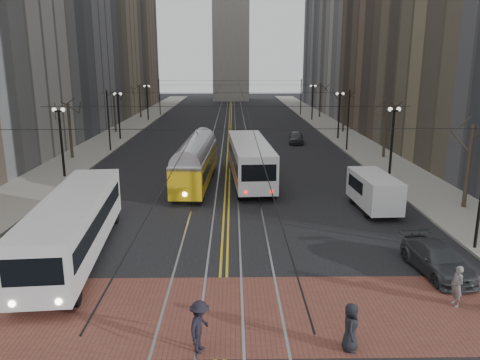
{
  "coord_description": "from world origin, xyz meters",
  "views": [
    {
      "loc": [
        0.46,
        -20.33,
        9.38
      ],
      "look_at": [
        0.84,
        5.1,
        3.0
      ],
      "focal_mm": 35.0,
      "sensor_mm": 36.0,
      "label": 1
    }
  ],
  "objects_px": {
    "sedan_parked": "(437,259)",
    "pedestrian_b": "(457,286)",
    "transit_bus": "(75,228)",
    "rear_bus": "(250,162)",
    "pedestrian_a": "(351,327)",
    "sedan_grey": "(296,137)",
    "pedestrian_d": "(200,326)",
    "streetcar": "(196,166)",
    "cargo_van": "(374,193)"
  },
  "relations": [
    {
      "from": "sedan_parked",
      "to": "pedestrian_d",
      "type": "distance_m",
      "value": 11.99
    },
    {
      "from": "cargo_van",
      "to": "pedestrian_b",
      "type": "distance_m",
      "value": 12.42
    },
    {
      "from": "rear_bus",
      "to": "sedan_parked",
      "type": "relative_size",
      "value": 2.78
    },
    {
      "from": "pedestrian_a",
      "to": "rear_bus",
      "type": "bearing_deg",
      "value": 22.88
    },
    {
      "from": "sedan_parked",
      "to": "pedestrian_d",
      "type": "xyz_separation_m",
      "value": [
        -10.45,
        -5.88,
        0.25
      ]
    },
    {
      "from": "rear_bus",
      "to": "sedan_grey",
      "type": "distance_m",
      "value": 19.73
    },
    {
      "from": "pedestrian_a",
      "to": "transit_bus",
      "type": "bearing_deg",
      "value": 72.39
    },
    {
      "from": "pedestrian_a",
      "to": "pedestrian_d",
      "type": "relative_size",
      "value": 0.93
    },
    {
      "from": "rear_bus",
      "to": "sedan_parked",
      "type": "xyz_separation_m",
      "value": [
        7.98,
        -17.11,
        -0.99
      ]
    },
    {
      "from": "cargo_van",
      "to": "sedan_parked",
      "type": "bearing_deg",
      "value": -91.7
    },
    {
      "from": "cargo_van",
      "to": "pedestrian_b",
      "type": "relative_size",
      "value": 3.23
    },
    {
      "from": "rear_bus",
      "to": "pedestrian_d",
      "type": "xyz_separation_m",
      "value": [
        -2.47,
        -22.99,
        -0.74
      ]
    },
    {
      "from": "transit_bus",
      "to": "pedestrian_d",
      "type": "height_order",
      "value": "transit_bus"
    },
    {
      "from": "pedestrian_d",
      "to": "rear_bus",
      "type": "bearing_deg",
      "value": 12.46
    },
    {
      "from": "rear_bus",
      "to": "pedestrian_d",
      "type": "height_order",
      "value": "rear_bus"
    },
    {
      "from": "rear_bus",
      "to": "pedestrian_d",
      "type": "relative_size",
      "value": 7.02
    },
    {
      "from": "rear_bus",
      "to": "transit_bus",
      "type": "bearing_deg",
      "value": -124.64
    },
    {
      "from": "cargo_van",
      "to": "pedestrian_a",
      "type": "height_order",
      "value": "cargo_van"
    },
    {
      "from": "sedan_grey",
      "to": "streetcar",
      "type": "bearing_deg",
      "value": -111.52
    },
    {
      "from": "cargo_van",
      "to": "pedestrian_a",
      "type": "relative_size",
      "value": 3.21
    },
    {
      "from": "sedan_grey",
      "to": "sedan_parked",
      "type": "relative_size",
      "value": 0.92
    },
    {
      "from": "rear_bus",
      "to": "pedestrian_d",
      "type": "distance_m",
      "value": 23.14
    },
    {
      "from": "sedan_grey",
      "to": "rear_bus",
      "type": "bearing_deg",
      "value": -101.46
    },
    {
      "from": "streetcar",
      "to": "cargo_van",
      "type": "distance_m",
      "value": 13.98
    },
    {
      "from": "sedan_grey",
      "to": "pedestrian_d",
      "type": "bearing_deg",
      "value": -94.78
    },
    {
      "from": "transit_bus",
      "to": "pedestrian_b",
      "type": "height_order",
      "value": "transit_bus"
    },
    {
      "from": "pedestrian_d",
      "to": "sedan_parked",
      "type": "bearing_deg",
      "value": -42.04
    },
    {
      "from": "rear_bus",
      "to": "pedestrian_b",
      "type": "height_order",
      "value": "rear_bus"
    },
    {
      "from": "sedan_grey",
      "to": "pedestrian_a",
      "type": "distance_m",
      "value": 41.84
    },
    {
      "from": "rear_bus",
      "to": "pedestrian_b",
      "type": "relative_size",
      "value": 7.62
    },
    {
      "from": "streetcar",
      "to": "rear_bus",
      "type": "xyz_separation_m",
      "value": [
        4.3,
        0.7,
        0.2
      ]
    },
    {
      "from": "transit_bus",
      "to": "sedan_parked",
      "type": "distance_m",
      "value": 17.25
    },
    {
      "from": "streetcar",
      "to": "rear_bus",
      "type": "distance_m",
      "value": 4.36
    },
    {
      "from": "transit_bus",
      "to": "rear_bus",
      "type": "relative_size",
      "value": 0.97
    },
    {
      "from": "transit_bus",
      "to": "cargo_van",
      "type": "xyz_separation_m",
      "value": [
        16.92,
        7.36,
        -0.35
      ]
    },
    {
      "from": "cargo_van",
      "to": "sedan_grey",
      "type": "relative_size",
      "value": 1.29
    },
    {
      "from": "sedan_grey",
      "to": "pedestrian_b",
      "type": "relative_size",
      "value": 2.51
    },
    {
      "from": "transit_bus",
      "to": "pedestrian_a",
      "type": "relative_size",
      "value": 7.38
    },
    {
      "from": "rear_bus",
      "to": "sedan_parked",
      "type": "height_order",
      "value": "rear_bus"
    },
    {
      "from": "transit_bus",
      "to": "sedan_parked",
      "type": "xyz_separation_m",
      "value": [
        17.11,
        -2.04,
        -0.88
      ]
    },
    {
      "from": "sedan_parked",
      "to": "pedestrian_b",
      "type": "height_order",
      "value": "pedestrian_b"
    },
    {
      "from": "rear_bus",
      "to": "pedestrian_a",
      "type": "height_order",
      "value": "rear_bus"
    },
    {
      "from": "streetcar",
      "to": "pedestrian_b",
      "type": "height_order",
      "value": "streetcar"
    },
    {
      "from": "rear_bus",
      "to": "cargo_van",
      "type": "xyz_separation_m",
      "value": [
        7.8,
        -7.71,
        -0.47
      ]
    },
    {
      "from": "streetcar",
      "to": "rear_bus",
      "type": "height_order",
      "value": "rear_bus"
    },
    {
      "from": "transit_bus",
      "to": "streetcar",
      "type": "height_order",
      "value": "transit_bus"
    },
    {
      "from": "sedan_parked",
      "to": "pedestrian_b",
      "type": "relative_size",
      "value": 2.74
    },
    {
      "from": "rear_bus",
      "to": "pedestrian_a",
      "type": "relative_size",
      "value": 7.59
    },
    {
      "from": "streetcar",
      "to": "sedan_parked",
      "type": "height_order",
      "value": "streetcar"
    },
    {
      "from": "transit_bus",
      "to": "sedan_grey",
      "type": "height_order",
      "value": "transit_bus"
    }
  ]
}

